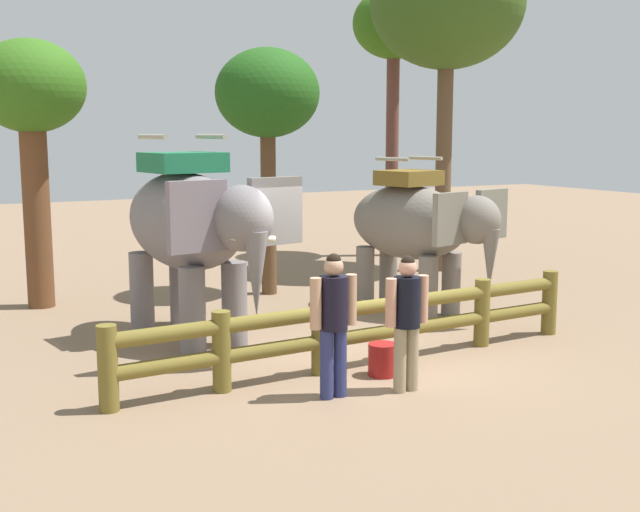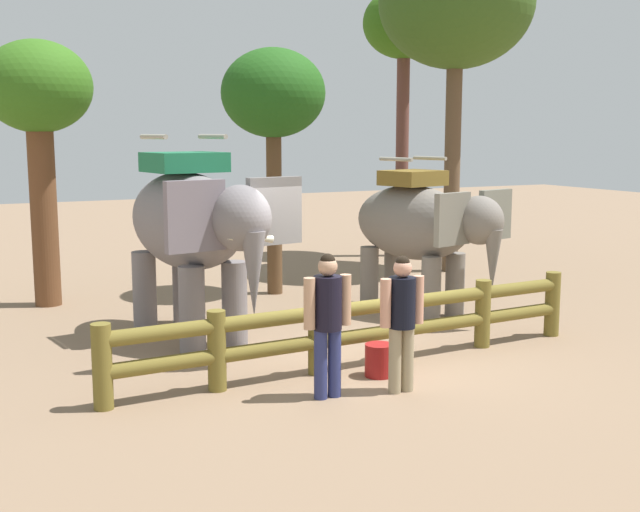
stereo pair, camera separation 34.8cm
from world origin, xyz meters
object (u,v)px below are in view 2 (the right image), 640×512
Objects in this scene: tree_far_left at (404,32)px; tree_deep_back at (38,101)px; log_fence at (362,325)px; tree_back_center at (273,98)px; elephant_near_left at (193,226)px; tree_far_right at (456,5)px; elephant_center at (421,227)px; tourist_man_in_blue at (402,314)px; feed_bucket at (379,360)px; tourist_woman_in_black at (328,315)px.

tree_far_left reaches higher than tree_deep_back.
log_fence is 7.83m from tree_deep_back.
tree_back_center reaches higher than log_fence.
elephant_near_left is at bearing -131.84° from tree_back_center.
tree_back_center is 5.34m from tree_far_right.
tree_deep_back reaches higher than elephant_center.
elephant_near_left is at bearing -141.18° from tree_far_left.
elephant_near_left reaches higher than elephant_center.
feed_bucket is (0.08, 0.70, -0.80)m from tourist_man_in_blue.
tourist_woman_in_black is 0.24× the size of tree_far_right.
tree_back_center is at bearing 72.78° from tourist_woman_in_black.
elephant_center is 4.08m from tree_back_center.
log_fence is 2.21× the size of elephant_center.
elephant_center is 7.44m from tree_deep_back.
log_fence is 1.52× the size of tree_back_center.
elephant_center is 4.59m from tourist_man_in_blue.
elephant_near_left reaches higher than tourist_woman_in_black.
elephant_center is 6.60m from tree_far_right.
tree_far_right is at bearing 46.34° from log_fence.
elephant_center is at bearing -60.35° from tree_back_center.
elephant_near_left is 1.13× the size of elephant_center.
elephant_center is at bearing 0.28° from elephant_near_left.
tree_far_left is 1.40× the size of tree_deep_back.
tourist_man_in_blue is 0.25× the size of tree_far_left.
tree_back_center is (-1.65, 2.89, 2.37)m from elephant_center.
elephant_near_left reaches higher than log_fence.
tree_far_right is (7.43, 3.57, 4.34)m from elephant_near_left.
tourist_man_in_blue is 0.23× the size of tree_far_right.
tree_back_center reaches higher than tourist_man_in_blue.
log_fence is 1.51× the size of tree_deep_back.
elephant_center is (4.25, 0.02, -0.23)m from elephant_near_left.
elephant_center is 0.49× the size of tree_far_left.
tourist_woman_in_black is at bearing -134.08° from tree_far_right.
tree_far_left is (5.98, 8.62, 5.25)m from log_fence.
tree_deep_back is at bearing 147.95° from elephant_center.
tree_far_left is at bearing 53.85° from tourist_woman_in_black.
feed_bucket is at bearing -60.68° from elephant_near_left.
tourist_woman_in_black is at bearing -71.72° from tree_deep_back.
elephant_near_left is at bearing 119.32° from feed_bucket.
log_fence reaches higher than feed_bucket.
tree_far_left is 2.62m from tree_far_right.
tree_deep_back is (-4.36, 0.87, -0.10)m from tree_back_center.
log_fence is 11.73m from tree_far_left.
tree_far_left reaches higher than elephant_near_left.
tree_deep_back is (-1.75, 3.78, 2.03)m from elephant_near_left.
elephant_near_left is 0.55× the size of tree_far_left.
elephant_near_left is at bearing -65.14° from tree_deep_back.
log_fence is 1.27m from tourist_man_in_blue.
tourist_woman_in_black is at bearing 167.28° from tourist_man_in_blue.
log_fence is 6.41m from tree_back_center.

